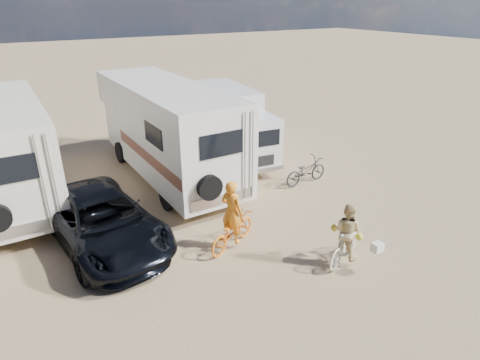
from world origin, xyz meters
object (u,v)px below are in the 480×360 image
rider_man (232,217)px  bike_parked (306,171)px  rv_main (167,133)px  cooler (137,224)px  crate (214,192)px  rv_left (5,155)px  box_truck (231,126)px  rider_woman (346,237)px  dark_suv (102,221)px  bike_man (232,231)px  bike_woman (345,246)px

rider_man → bike_parked: rider_man is taller
rv_main → cooler: 4.53m
rv_main → crate: rv_main is taller
rider_man → crate: rider_man is taller
rv_main → rv_left: (-5.52, 0.68, -0.06)m
box_truck → rider_woman: 8.50m
rv_main → rider_man: rv_main is taller
dark_suv → box_truck: bearing=24.9°
box_truck → rider_man: bearing=-112.7°
bike_man → crate: (1.04, 3.12, -0.32)m
bike_man → bike_woman: size_ratio=1.16×
cooler → box_truck: bearing=16.7°
rv_main → crate: (0.63, -2.55, -1.64)m
rv_left → rider_man: bearing=-50.9°
rv_left → crate: bearing=-27.4°
crate → rider_man: bearing=-108.5°
bike_woman → cooler: size_ratio=2.84×
box_truck → bike_man: box_truck is taller
bike_woman → bike_parked: size_ratio=0.85×
dark_suv → bike_parked: size_ratio=2.79×
bike_man → bike_parked: size_ratio=0.98×
rv_main → rv_left: 5.56m
bike_woman → dark_suv: bearing=31.0°
rv_main → rv_left: size_ratio=1.15×
bike_woman → rider_woman: size_ratio=1.05×
rider_woman → bike_man: bearing=24.6°
bike_woman → cooler: bike_woman is taller
rider_woman → rv_left: bearing=20.2°
rv_main → bike_man: size_ratio=4.47×
rv_main → bike_parked: rv_main is taller
rider_woman → crate: rider_woman is taller
dark_suv → rider_woman: 6.80m
rv_left → cooler: 5.36m
box_truck → rider_woman: (-1.29, -8.37, -0.73)m
rv_left → rider_man: 8.20m
box_truck → rider_woman: size_ratio=3.68×
dark_suv → bike_man: dark_suv is taller
rider_woman → bike_parked: rider_woman is taller
rv_main → dark_suv: rv_main is taller
bike_woman → cooler: (-4.27, 4.45, -0.26)m
dark_suv → cooler: size_ratio=9.31×
box_truck → bike_woman: box_truck is taller
cooler → crate: size_ratio=1.27×
rider_woman → crate: bearing=-8.0°
rv_main → dark_suv: size_ratio=1.58×
bike_woman → rider_man: (-2.21, 2.22, 0.44)m
bike_woman → bike_parked: 5.15m
dark_suv → cooler: bearing=3.6°
rider_woman → bike_woman: bearing=-0.0°
rv_left → bike_man: 8.25m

